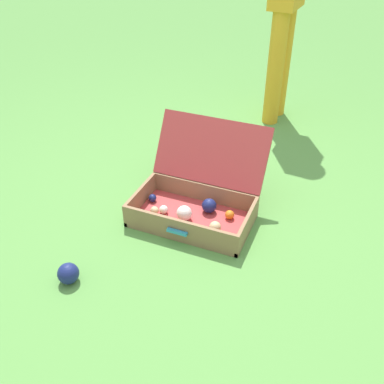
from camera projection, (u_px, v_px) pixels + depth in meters
The scene contains 3 objects.
ground_plane at pixel (195, 228), 2.30m from camera, with size 16.00×16.00×0.00m, color #569342.
open_suitcase at pixel (197, 198), 2.35m from camera, with size 0.64×0.59×0.46m.
stray_ball_on_grass at pixel (68, 273), 1.96m from camera, with size 0.10×0.10×0.10m, color navy.
Camera 1 is at (0.66, -1.65, 1.48)m, focal length 40.16 mm.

